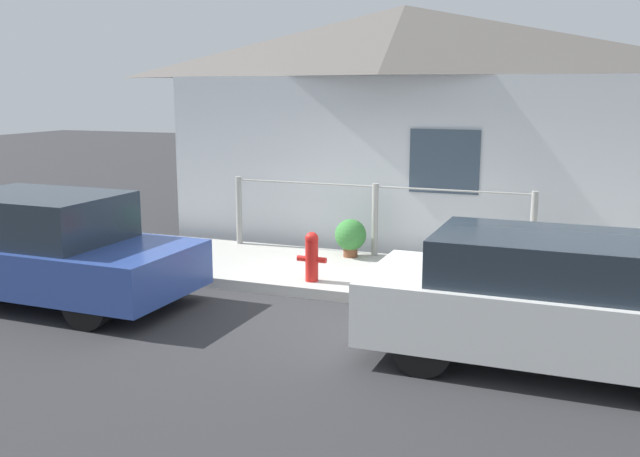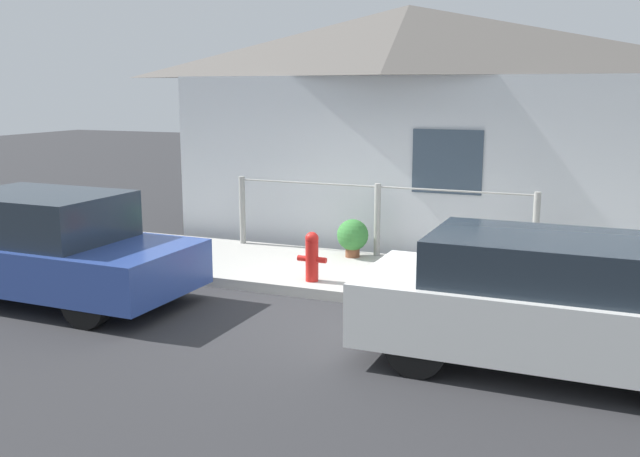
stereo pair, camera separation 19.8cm
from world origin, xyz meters
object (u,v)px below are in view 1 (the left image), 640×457
object	(u,v)px
car_left	(46,249)
potted_plant_near_hydrant	(351,236)
car_right	(553,302)
fire_hydrant	(312,255)

from	to	relation	value
car_left	potted_plant_near_hydrant	xyz separation A→B (m)	(3.09, 3.21, -0.22)
car_right	potted_plant_near_hydrant	distance (m)	4.53
car_left	potted_plant_near_hydrant	size ratio (longest dim) A/B	6.48
car_right	fire_hydrant	world-z (taller)	car_right
fire_hydrant	car_right	bearing A→B (deg)	-27.18
car_left	car_right	distance (m)	6.29
car_right	potted_plant_near_hydrant	xyz separation A→B (m)	(-3.19, 3.21, -0.20)
car_left	fire_hydrant	size ratio (longest dim) A/B	5.65
car_right	fire_hydrant	bearing A→B (deg)	153.23
car_left	fire_hydrant	xyz separation A→B (m)	(3.06, 1.66, -0.20)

